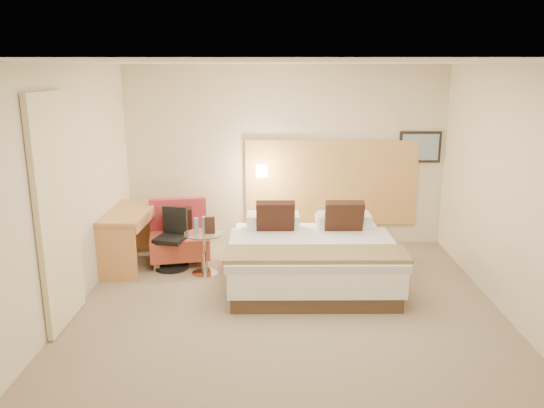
{
  "coord_description": "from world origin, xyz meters",
  "views": [
    {
      "loc": [
        -0.1,
        -5.43,
        2.64
      ],
      "look_at": [
        -0.18,
        0.71,
        1.07
      ],
      "focal_mm": 35.0,
      "sensor_mm": 36.0,
      "label": 1
    }
  ],
  "objects_px": {
    "desk_chair": "(172,244)",
    "bed": "(311,256)",
    "lounge_chair": "(179,237)",
    "desk": "(130,222)",
    "side_table": "(204,251)"
  },
  "relations": [
    {
      "from": "desk_chair",
      "to": "bed",
      "type": "bearing_deg",
      "value": -13.41
    },
    {
      "from": "lounge_chair",
      "to": "desk",
      "type": "bearing_deg",
      "value": -162.17
    },
    {
      "from": "bed",
      "to": "desk_chair",
      "type": "xyz_separation_m",
      "value": [
        -1.85,
        0.44,
        0.01
      ]
    },
    {
      "from": "side_table",
      "to": "desk_chair",
      "type": "relative_size",
      "value": 0.69
    },
    {
      "from": "lounge_chair",
      "to": "desk",
      "type": "relative_size",
      "value": 0.73
    },
    {
      "from": "lounge_chair",
      "to": "side_table",
      "type": "distance_m",
      "value": 0.69
    },
    {
      "from": "desk",
      "to": "desk_chair",
      "type": "xyz_separation_m",
      "value": [
        0.58,
        -0.09,
        -0.28
      ]
    },
    {
      "from": "bed",
      "to": "desk",
      "type": "relative_size",
      "value": 1.66
    },
    {
      "from": "side_table",
      "to": "desk",
      "type": "xyz_separation_m",
      "value": [
        -1.04,
        0.34,
        0.3
      ]
    },
    {
      "from": "bed",
      "to": "side_table",
      "type": "xyz_separation_m",
      "value": [
        -1.38,
        0.2,
        -0.01
      ]
    },
    {
      "from": "side_table",
      "to": "bed",
      "type": "bearing_deg",
      "value": -8.03
    },
    {
      "from": "desk",
      "to": "bed",
      "type": "bearing_deg",
      "value": -12.37
    },
    {
      "from": "bed",
      "to": "desk",
      "type": "height_order",
      "value": "bed"
    },
    {
      "from": "bed",
      "to": "desk",
      "type": "bearing_deg",
      "value": 167.63
    },
    {
      "from": "lounge_chair",
      "to": "desk",
      "type": "distance_m",
      "value": 0.71
    }
  ]
}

